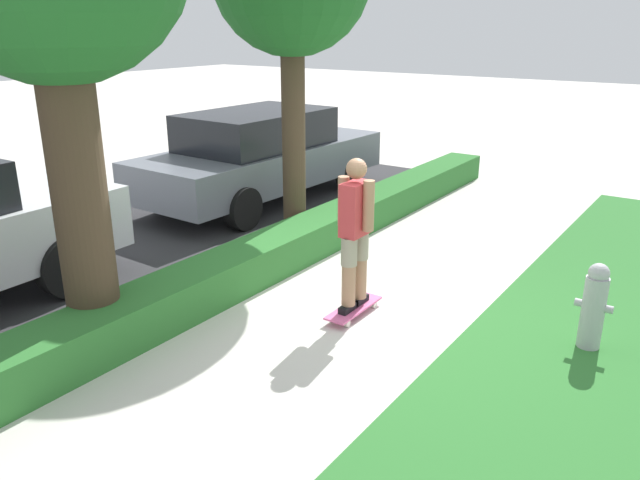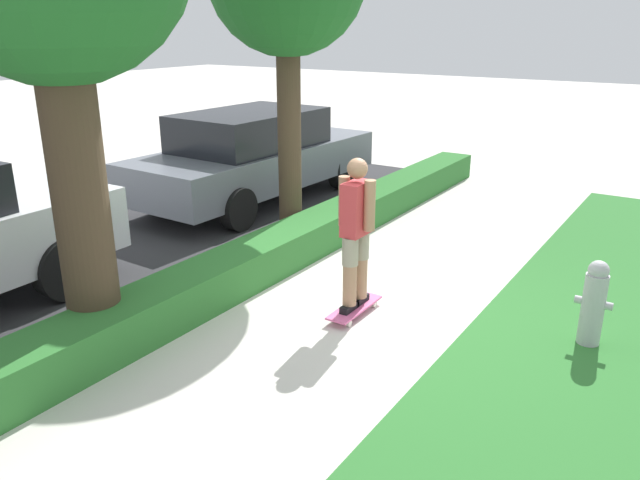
{
  "view_description": "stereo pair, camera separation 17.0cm",
  "coord_description": "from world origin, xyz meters",
  "px_view_note": "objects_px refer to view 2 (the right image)",
  "views": [
    {
      "loc": [
        -5.24,
        -2.98,
        2.92
      ],
      "look_at": [
        -0.05,
        0.6,
        0.72
      ],
      "focal_mm": 35.0,
      "sensor_mm": 36.0,
      "label": 1
    },
    {
      "loc": [
        -5.33,
        -2.84,
        2.92
      ],
      "look_at": [
        -0.05,
        0.6,
        0.72
      ],
      "focal_mm": 35.0,
      "sensor_mm": 36.0,
      "label": 2
    }
  ],
  "objects_px": {
    "skater_person": "(356,231)",
    "fire_hydrant": "(594,303)",
    "skateboard": "(355,308)",
    "parked_car_middle": "(255,155)"
  },
  "relations": [
    {
      "from": "parked_car_middle",
      "to": "fire_hydrant",
      "type": "xyz_separation_m",
      "value": [
        -2.28,
        -5.88,
        -0.37
      ]
    },
    {
      "from": "skateboard",
      "to": "fire_hydrant",
      "type": "relative_size",
      "value": 0.94
    },
    {
      "from": "skater_person",
      "to": "fire_hydrant",
      "type": "bearing_deg",
      "value": -72.9
    },
    {
      "from": "skateboard",
      "to": "skater_person",
      "type": "xyz_separation_m",
      "value": [
        0.0,
        0.0,
        0.86
      ]
    },
    {
      "from": "skater_person",
      "to": "fire_hydrant",
      "type": "xyz_separation_m",
      "value": [
        0.68,
        -2.2,
        -0.51
      ]
    },
    {
      "from": "skater_person",
      "to": "fire_hydrant",
      "type": "height_order",
      "value": "skater_person"
    },
    {
      "from": "skater_person",
      "to": "fire_hydrant",
      "type": "distance_m",
      "value": 2.35
    },
    {
      "from": "skater_person",
      "to": "parked_car_middle",
      "type": "height_order",
      "value": "skater_person"
    },
    {
      "from": "parked_car_middle",
      "to": "skateboard",
      "type": "bearing_deg",
      "value": -127.09
    },
    {
      "from": "skateboard",
      "to": "parked_car_middle",
      "type": "distance_m",
      "value": 4.78
    }
  ]
}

